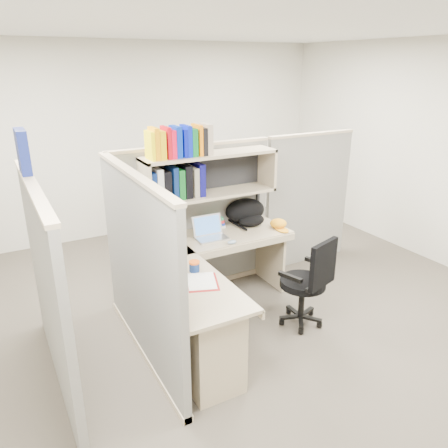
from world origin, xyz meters
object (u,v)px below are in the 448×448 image
task_chair (306,295)px  backpack (248,212)px  desk (211,312)px  snack_canister (194,266)px  laptop (211,228)px

task_chair → backpack: bearing=91.9°
task_chair → desk: bearing=179.6°
desk → task_chair: size_ratio=1.91×
backpack → snack_canister: bearing=-126.8°
backpack → snack_canister: size_ratio=4.90×
laptop → backpack: backpack is taller
desk → snack_canister: snack_canister is taller
laptop → task_chair: size_ratio=0.34×
desk → backpack: backpack is taller
desk → task_chair: 1.01m
desk → snack_canister: 0.40m
desk → backpack: size_ratio=3.80×
laptop → backpack: 0.58m
backpack → desk: bearing=-118.7°
laptop → snack_canister: 0.75m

